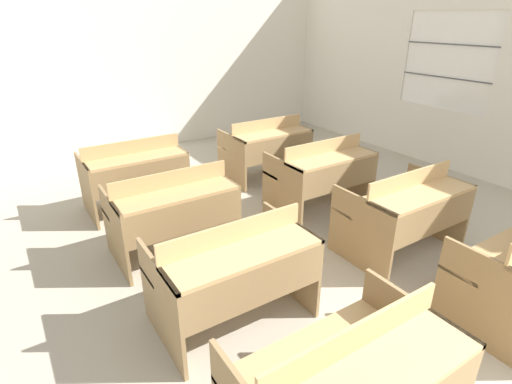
% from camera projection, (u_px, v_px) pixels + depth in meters
% --- Properties ---
extents(wall_back, '(6.94, 0.06, 2.98)m').
position_uv_depth(wall_back, '(139.00, 58.00, 6.38)').
color(wall_back, white).
rests_on(wall_back, ground_plane).
extents(wall_right_with_window, '(0.06, 6.99, 2.98)m').
position_uv_depth(wall_right_with_window, '(475.00, 66.00, 5.35)').
color(wall_right_with_window, white).
rests_on(wall_right_with_window, ground_plane).
extents(bench_front_left, '(1.10, 0.74, 0.84)m').
position_uv_depth(bench_front_left, '(348.00, 382.00, 1.97)').
color(bench_front_left, '#97784E').
rests_on(bench_front_left, ground_plane).
extents(bench_second_left, '(1.10, 0.74, 0.84)m').
position_uv_depth(bench_second_left, '(233.00, 269.00, 2.85)').
color(bench_second_left, '#9A7B51').
rests_on(bench_second_left, ground_plane).
extents(bench_second_right, '(1.10, 0.74, 0.84)m').
position_uv_depth(bench_second_right, '(405.00, 209.00, 3.73)').
color(bench_second_right, '#98794F').
rests_on(bench_second_right, ground_plane).
extents(bench_third_left, '(1.10, 0.74, 0.84)m').
position_uv_depth(bench_third_left, '(173.00, 209.00, 3.73)').
color(bench_third_left, olive).
rests_on(bench_third_left, ground_plane).
extents(bench_third_right, '(1.10, 0.74, 0.84)m').
position_uv_depth(bench_third_right, '(322.00, 172.00, 4.61)').
color(bench_third_right, '#9A7B51').
rests_on(bench_third_right, ground_plane).
extents(bench_back_left, '(1.10, 0.74, 0.84)m').
position_uv_depth(bench_back_left, '(135.00, 172.00, 4.61)').
color(bench_back_left, '#94754B').
rests_on(bench_back_left, ground_plane).
extents(bench_back_right, '(1.10, 0.74, 0.84)m').
position_uv_depth(bench_back_right, '(266.00, 146.00, 5.52)').
color(bench_back_right, '#9A7B51').
rests_on(bench_back_right, ground_plane).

